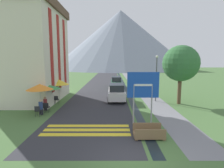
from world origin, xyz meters
TOP-DOWN VIEW (x-y plane):
  - ground_plane at (0.00, 20.00)m, footprint 160.00×160.00m
  - road at (-2.50, 30.00)m, footprint 6.40×60.00m
  - footpath at (3.60, 30.00)m, footprint 2.20×60.00m
  - drainage_channel at (1.20, 30.00)m, footprint 0.60×60.00m
  - crosswalk_marking at (-2.50, 3.41)m, footprint 5.44×1.84m
  - mountain_distant at (3.62, 88.37)m, footprint 72.21×72.21m
  - hotel_building at (-9.39, 12.00)m, footprint 5.95×8.85m
  - road_sign at (1.18, 4.44)m, footprint 2.13×0.11m
  - footbridge at (1.20, 2.42)m, footprint 1.70×1.10m
  - parked_car_near at (-0.40, 11.78)m, footprint 1.88×4.50m
  - parked_car_far at (-0.23, 20.34)m, footprint 1.74×4.60m
  - cafe_chair_near_right at (-6.64, 7.16)m, footprint 0.40×0.40m
  - cafe_chair_far_left at (-6.49, 10.00)m, footprint 0.40×0.40m
  - cafe_chair_nearest at (-6.70, 6.07)m, footprint 0.40×0.40m
  - cafe_chair_near_left at (-6.40, 7.11)m, footprint 0.40×0.40m
  - cafe_umbrella_front_orange at (-6.70, 6.70)m, footprint 2.09×2.09m
  - cafe_umbrella_middle_green at (-6.76, 8.78)m, footprint 2.18×2.18m
  - cafe_umbrella_rear_yellow at (-6.67, 11.53)m, footprint 2.23×2.23m
  - person_seated_near at (-6.64, 6.55)m, footprint 0.32×0.32m
  - person_seated_far at (-6.74, 7.77)m, footprint 0.32×0.32m
  - person_standing_terrace at (-6.87, 9.36)m, footprint 0.32×0.32m
  - streetlamp at (3.80, 11.31)m, footprint 0.28×0.28m
  - tree_by_path at (5.87, 10.15)m, footprint 3.54×3.54m

SIDE VIEW (x-z plane):
  - ground_plane at x=0.00m, z-range 0.00..0.00m
  - drainage_channel at x=1.20m, z-range 0.00..0.00m
  - road at x=-2.50m, z-range 0.00..0.01m
  - footpath at x=3.60m, z-range 0.00..0.01m
  - crosswalk_marking at x=-2.50m, z-range 0.00..0.01m
  - footbridge at x=1.20m, z-range -0.10..0.55m
  - cafe_chair_near_right at x=-6.64m, z-range 0.09..0.94m
  - cafe_chair_far_left at x=-6.49m, z-range 0.09..0.94m
  - cafe_chair_nearest at x=-6.70m, z-range 0.09..0.94m
  - cafe_chair_near_left at x=-6.40m, z-range 0.09..0.94m
  - person_seated_far at x=-6.74m, z-range 0.07..1.30m
  - person_seated_near at x=-6.64m, z-range 0.07..1.34m
  - parked_car_far at x=-0.23m, z-range 0.00..1.82m
  - parked_car_near at x=-0.40m, z-range 0.00..1.82m
  - person_standing_terrace at x=-6.87m, z-range 0.14..1.90m
  - cafe_umbrella_middle_green at x=-6.76m, z-range 0.87..3.02m
  - cafe_umbrella_rear_yellow at x=-6.67m, z-range 0.88..3.20m
  - cafe_umbrella_front_orange at x=-6.70m, z-range 1.01..3.51m
  - road_sign at x=1.18m, z-range 0.63..4.23m
  - streetlamp at x=3.80m, z-range 0.47..5.35m
  - tree_by_path at x=5.87m, z-range 1.13..6.98m
  - hotel_building at x=-9.39m, z-range 0.43..10.83m
  - mountain_distant at x=3.62m, z-range 0.00..30.34m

